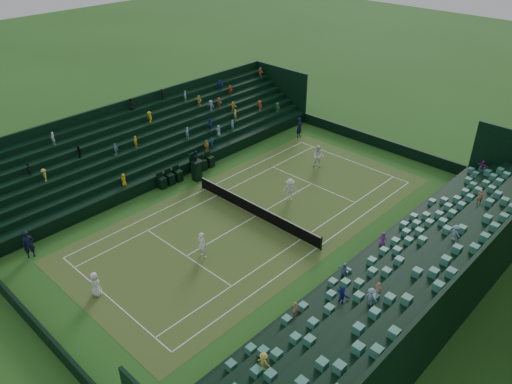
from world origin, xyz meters
TOP-DOWN VIEW (x-y plane):
  - ground at (0.00, 0.00)m, footprint 160.00×160.00m
  - court_surface at (0.00, 0.00)m, footprint 12.97×26.77m
  - perimeter_wall_north at (0.00, 15.88)m, footprint 17.17×0.20m
  - perimeter_wall_south at (0.00, -15.88)m, footprint 17.17×0.20m
  - perimeter_wall_east at (8.48, 0.00)m, footprint 0.20×31.77m
  - perimeter_wall_west at (-8.48, 0.00)m, footprint 0.20×31.77m
  - north_grandstand at (12.66, 0.00)m, footprint 6.60×32.00m
  - south_grandstand at (-12.66, 0.00)m, footprint 6.60×32.00m
  - tennis_net at (0.00, 0.00)m, footprint 11.67×0.10m
  - umpire_chair at (-7.09, 0.58)m, footprint 0.81×0.81m
  - courtside_chairs at (-8.07, 0.36)m, footprint 0.59×5.56m
  - player_near_west at (-0.93, -12.20)m, footprint 0.86×0.65m
  - player_near_east at (0.76, -5.68)m, footprint 0.74×0.55m
  - player_far_west at (-1.44, 9.06)m, footprint 1.16×1.05m
  - player_far_east at (0.29, 3.37)m, footprint 1.30×1.24m
  - line_judge_north at (-6.46, 12.70)m, footprint 0.56×0.76m
  - line_judge_south at (-7.09, -13.16)m, footprint 0.65×0.80m

SIDE VIEW (x-z plane):
  - ground at x=0.00m, z-range 0.00..0.00m
  - court_surface at x=0.00m, z-range 0.00..0.01m
  - courtside_chairs at x=-8.07m, z-range -0.16..1.13m
  - perimeter_wall_north at x=0.00m, z-range 0.00..1.00m
  - perimeter_wall_south at x=0.00m, z-range 0.00..1.00m
  - perimeter_wall_east at x=8.48m, z-range 0.00..1.00m
  - perimeter_wall_west at x=-8.48m, z-range 0.00..1.00m
  - tennis_net at x=0.00m, z-range 0.00..1.06m
  - player_near_west at x=-0.93m, z-range 0.00..1.58m
  - player_far_east at x=0.29m, z-range 0.00..1.77m
  - player_near_east at x=0.76m, z-range 0.00..1.83m
  - line_judge_south at x=-7.09m, z-range 0.00..1.89m
  - line_judge_north at x=-6.46m, z-range 0.00..1.93m
  - player_far_west at x=-1.44m, z-range 0.00..1.94m
  - umpire_chair at x=-7.09m, z-range -0.19..2.37m
  - north_grandstand at x=12.66m, z-range -0.90..4.00m
  - south_grandstand at x=-12.66m, z-range -0.90..4.00m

